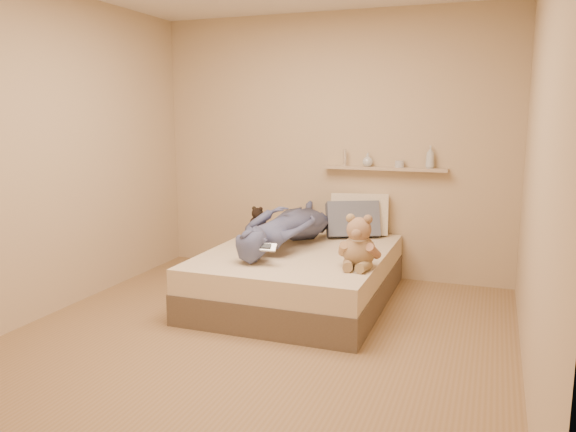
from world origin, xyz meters
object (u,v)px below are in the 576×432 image
at_px(bed, 299,275).
at_px(game_console, 266,247).
at_px(dark_plush, 258,221).
at_px(person, 287,226).
at_px(teddy_bear, 359,246).
at_px(pillow_grey, 353,220).
at_px(wall_shelf, 384,169).
at_px(pillow_cream, 359,214).

height_order(bed, game_console, game_console).
xyz_separation_m(dark_plush, person, (0.48, -0.45, 0.07)).
xyz_separation_m(bed, game_console, (-0.07, -0.58, 0.38)).
xyz_separation_m(teddy_bear, pillow_grey, (-0.31, 1.07, -0.00)).
height_order(game_console, pillow_grey, pillow_grey).
bearing_deg(person, wall_shelf, -125.02).
height_order(game_console, pillow_cream, pillow_cream).
xyz_separation_m(pillow_cream, person, (-0.49, -0.72, -0.01)).
distance_m(bed, dark_plush, 0.91).
xyz_separation_m(game_console, wall_shelf, (0.62, 1.49, 0.50)).
relative_size(pillow_grey, wall_shelf, 0.42).
relative_size(bed, person, 1.22).
relative_size(game_console, person, 0.11).
bearing_deg(bed, person, 144.11).
distance_m(pillow_cream, pillow_grey, 0.15).
relative_size(game_console, pillow_cream, 0.32).
bearing_deg(game_console, person, 96.39).
bearing_deg(dark_plush, teddy_bear, -37.00).
bearing_deg(bed, pillow_grey, 66.19).
bearing_deg(bed, pillow_cream, 67.92).
bearing_deg(person, teddy_bear, 153.58).
bearing_deg(pillow_cream, wall_shelf, 20.32).
xyz_separation_m(pillow_cream, pillow_grey, (-0.03, -0.14, -0.03)).
bearing_deg(teddy_bear, wall_shelf, 92.85).
xyz_separation_m(teddy_bear, dark_plush, (-1.24, 0.94, -0.06)).
relative_size(game_console, wall_shelf, 0.15).
distance_m(bed, game_console, 0.70).
bearing_deg(dark_plush, person, -43.02).
bearing_deg(pillow_cream, bed, -112.08).
distance_m(teddy_bear, dark_plush, 1.56).
bearing_deg(game_console, bed, 82.69).
bearing_deg(game_console, dark_plush, 116.03).
xyz_separation_m(teddy_bear, person, (-0.77, 0.49, 0.01)).
bearing_deg(teddy_bear, dark_plush, 143.00).
bearing_deg(game_console, wall_shelf, 67.26).
bearing_deg(pillow_cream, pillow_grey, -102.95).
distance_m(game_console, person, 0.70).
relative_size(game_console, pillow_grey, 0.35).
bearing_deg(wall_shelf, bed, -121.18).
xyz_separation_m(bed, teddy_bear, (0.61, -0.38, 0.40)).
bearing_deg(pillow_cream, person, -124.15).
bearing_deg(game_console, pillow_grey, 73.40).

